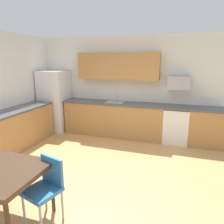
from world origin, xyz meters
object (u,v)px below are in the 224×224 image
object	(u,v)px
refrigerator	(55,101)
microwave	(179,83)
oven_range	(176,125)
chair_near_table	(46,185)

from	to	relation	value
refrigerator	microwave	world-z (taller)	refrigerator
oven_range	chair_near_table	bearing A→B (deg)	-114.05
refrigerator	oven_range	size ratio (longest dim) A/B	1.92
refrigerator	oven_range	bearing A→B (deg)	1.32
refrigerator	oven_range	world-z (taller)	refrigerator
microwave	chair_near_table	distance (m)	3.91
refrigerator	chair_near_table	distance (m)	3.84
refrigerator	chair_near_table	bearing A→B (deg)	-59.11
oven_range	microwave	world-z (taller)	microwave
microwave	chair_near_table	bearing A→B (deg)	-113.43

